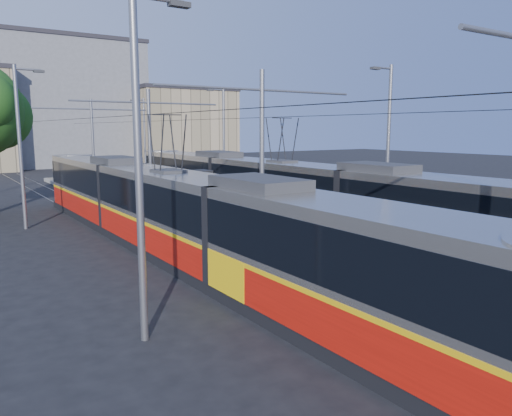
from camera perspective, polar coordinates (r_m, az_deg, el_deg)
ground at (r=15.36m, az=18.10°, el=-10.30°), size 160.00×160.00×0.00m
platform at (r=28.69m, az=-9.56°, el=-0.74°), size 4.00×50.00×0.30m
tactile_strip_left at (r=28.11m, az=-12.26°, el=-0.71°), size 0.70×50.00×0.01m
tactile_strip_right at (r=29.28m, az=-6.98°, el=-0.18°), size 0.70×50.00×0.01m
rails at (r=28.71m, az=-9.55°, el=-1.01°), size 8.71×70.00×0.03m
track_arrow at (r=11.03m, az=18.77°, el=-18.22°), size 1.20×5.00×0.01m
tram_left at (r=19.96m, az=-9.85°, el=-0.50°), size 2.43×31.44×5.50m
tram_right at (r=25.51m, az=2.94°, el=2.03°), size 2.43×32.16×5.50m
catenary at (r=25.71m, az=-7.18°, el=7.99°), size 9.20×70.00×7.00m
street_lamps at (r=31.98m, az=-12.73°, el=7.42°), size 15.18×38.22×8.00m
shelter at (r=26.57m, az=-6.08°, el=1.76°), size 0.74×1.16×2.51m
building_centre at (r=74.98m, az=-20.64°, el=11.12°), size 18.36×14.28×16.79m
building_right at (r=73.89m, az=-8.64°, el=9.26°), size 14.28×10.20×10.70m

